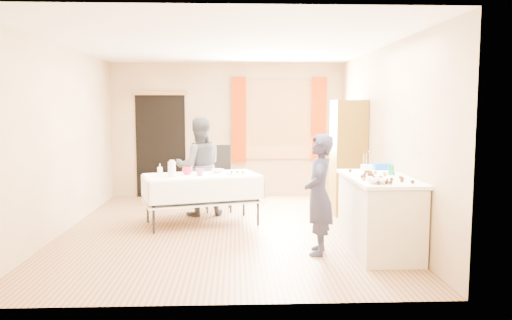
{
  "coord_description": "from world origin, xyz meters",
  "views": [
    {
      "loc": [
        0.15,
        -7.02,
        1.74
      ],
      "look_at": [
        0.44,
        0.0,
        1.0
      ],
      "focal_mm": 35.0,
      "sensor_mm": 36.0,
      "label": 1
    }
  ],
  "objects_px": {
    "chair": "(218,191)",
    "woman": "(199,167)",
    "girl": "(319,194)",
    "counter": "(378,214)",
    "cabinet": "(348,158)",
    "party_table": "(202,195)"
  },
  "relations": [
    {
      "from": "cabinet",
      "to": "counter",
      "type": "bearing_deg",
      "value": -92.7
    },
    {
      "from": "chair",
      "to": "cabinet",
      "type": "bearing_deg",
      "value": -14.52
    },
    {
      "from": "cabinet",
      "to": "girl",
      "type": "distance_m",
      "value": 2.4
    },
    {
      "from": "woman",
      "to": "party_table",
      "type": "bearing_deg",
      "value": 86.02
    },
    {
      "from": "counter",
      "to": "chair",
      "type": "relative_size",
      "value": 1.4
    },
    {
      "from": "counter",
      "to": "girl",
      "type": "bearing_deg",
      "value": -171.94
    },
    {
      "from": "girl",
      "to": "party_table",
      "type": "bearing_deg",
      "value": -126.21
    },
    {
      "from": "cabinet",
      "to": "woman",
      "type": "height_order",
      "value": "cabinet"
    },
    {
      "from": "girl",
      "to": "woman",
      "type": "relative_size",
      "value": 0.9
    },
    {
      "from": "party_table",
      "to": "woman",
      "type": "bearing_deg",
      "value": 80.98
    },
    {
      "from": "party_table",
      "to": "girl",
      "type": "xyz_separation_m",
      "value": [
        1.49,
        -1.59,
        0.27
      ]
    },
    {
      "from": "counter",
      "to": "party_table",
      "type": "xyz_separation_m",
      "value": [
        -2.24,
        1.48,
        -0.01
      ]
    },
    {
      "from": "chair",
      "to": "woman",
      "type": "relative_size",
      "value": 0.69
    },
    {
      "from": "counter",
      "to": "chair",
      "type": "distance_m",
      "value": 3.21
    },
    {
      "from": "cabinet",
      "to": "party_table",
      "type": "relative_size",
      "value": 1.0
    },
    {
      "from": "counter",
      "to": "girl",
      "type": "relative_size",
      "value": 1.08
    },
    {
      "from": "cabinet",
      "to": "woman",
      "type": "bearing_deg",
      "value": -179.76
    },
    {
      "from": "girl",
      "to": "counter",
      "type": "bearing_deg",
      "value": 108.74
    },
    {
      "from": "cabinet",
      "to": "counter",
      "type": "xyz_separation_m",
      "value": [
        -0.1,
        -2.12,
        -0.48
      ]
    },
    {
      "from": "party_table",
      "to": "chair",
      "type": "xyz_separation_m",
      "value": [
        0.21,
        1.0,
        -0.12
      ]
    },
    {
      "from": "chair",
      "to": "woman",
      "type": "xyz_separation_m",
      "value": [
        -0.29,
        -0.37,
        0.46
      ]
    },
    {
      "from": "party_table",
      "to": "woman",
      "type": "distance_m",
      "value": 0.73
    }
  ]
}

